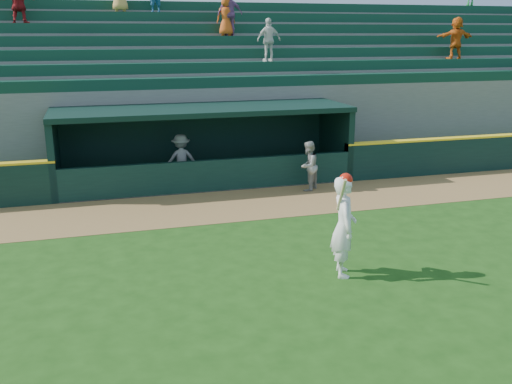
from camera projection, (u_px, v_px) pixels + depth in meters
ground at (278, 274)px, 11.62m from camera, size 120.00×120.00×0.00m
warning_track at (224, 206)px, 16.16m from camera, size 40.00×3.00×0.01m
dugout_player_front at (308, 166)px, 17.57m from camera, size 0.95×0.94×1.54m
dugout_player_inside at (181, 159)px, 18.32m from camera, size 1.05×0.61×1.62m
dugout at (202, 140)px, 18.66m from camera, size 9.40×2.80×2.46m
stands at (180, 94)px, 22.61m from camera, size 34.50×6.25×7.54m
batter_at_plate at (344, 225)px, 11.32m from camera, size 0.67×0.91×2.13m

